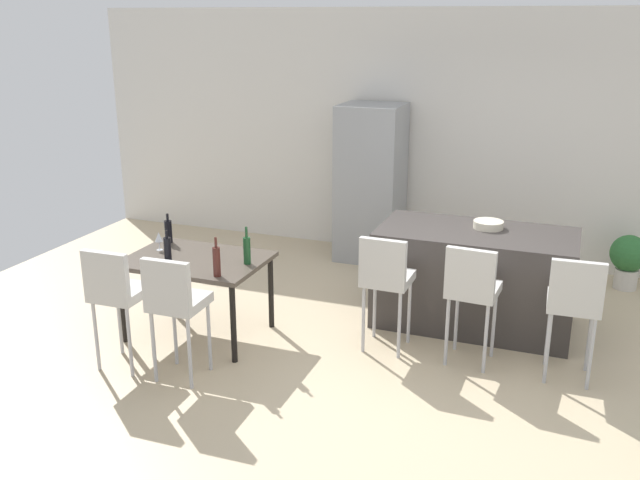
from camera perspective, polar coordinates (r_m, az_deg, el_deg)
name	(u,v)px	position (r m, az deg, el deg)	size (l,w,h in m)	color
ground_plane	(421,359)	(6.11, 8.27, -9.62)	(10.00, 10.00, 0.00)	#C6B28E
back_wall	(482,138)	(8.34, 13.12, 8.08)	(10.00, 0.12, 2.90)	silver
kitchen_island	(474,278)	(6.70, 12.49, -3.03)	(1.79, 0.92, 0.92)	#383330
bar_chair_left	(386,275)	(5.95, 5.40, -2.89)	(0.41, 0.41, 1.05)	beige
bar_chair_middle	(472,286)	(5.82, 12.32, -3.73)	(0.43, 0.43, 1.05)	beige
bar_chair_right	(574,300)	(5.78, 20.07, -4.61)	(0.42, 0.42, 1.05)	beige
dining_table	(196,266)	(6.34, -10.06, -2.08)	(1.22, 0.87, 0.74)	#4C4238
dining_chair_near	(116,290)	(5.86, -16.35, -3.91)	(0.41, 0.41, 1.05)	beige
dining_chair_far	(175,299)	(5.56, -11.77, -4.74)	(0.41, 0.41, 1.05)	beige
wine_bottle_right	(247,250)	(6.07, -5.99, -0.80)	(0.06, 0.06, 0.33)	#194723
wine_bottle_middle	(217,261)	(5.81, -8.44, -1.72)	(0.06, 0.06, 0.34)	#471E19
wine_bottle_inner	(168,231)	(6.76, -12.28, 0.72)	(0.07, 0.07, 0.28)	black
wine_bottle_far	(168,250)	(6.17, -12.34, -0.84)	(0.06, 0.06, 0.31)	black
wine_glass_left	(159,237)	(6.56, -13.03, 0.22)	(0.07, 0.07, 0.17)	silver
refrigerator	(371,183)	(8.27, 4.16, 4.66)	(0.72, 0.68, 1.84)	#939699
fruit_bowl	(488,225)	(6.65, 13.59, 1.24)	(0.28, 0.28, 0.07)	beige
potted_plant	(628,258)	(8.11, 23.89, -1.33)	(0.39, 0.39, 0.59)	beige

